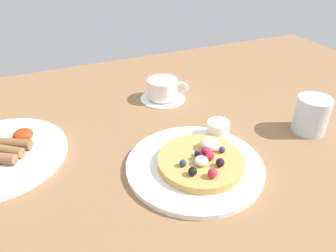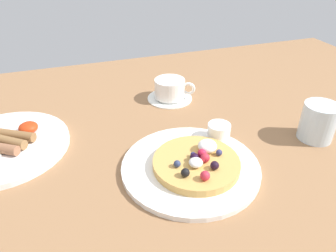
% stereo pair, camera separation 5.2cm
% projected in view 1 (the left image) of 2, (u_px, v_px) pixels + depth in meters
% --- Properties ---
extents(ground_plane, '(1.78, 1.16, 0.03)m').
position_uv_depth(ground_plane, '(156.00, 164.00, 0.64)').
color(ground_plane, '#8E6643').
extents(pancake_plate, '(0.27, 0.27, 0.01)m').
position_uv_depth(pancake_plate, '(195.00, 165.00, 0.61)').
color(pancake_plate, white).
rests_on(pancake_plate, ground_plane).
extents(pancake_with_berries, '(0.17, 0.17, 0.04)m').
position_uv_depth(pancake_with_berries, '(202.00, 160.00, 0.59)').
color(pancake_with_berries, tan).
rests_on(pancake_with_berries, pancake_plate).
extents(syrup_ramekin, '(0.05, 0.05, 0.03)m').
position_uv_depth(syrup_ramekin, '(218.00, 129.00, 0.68)').
color(syrup_ramekin, white).
rests_on(syrup_ramekin, pancake_plate).
extents(fried_breakfast, '(0.14, 0.13, 0.02)m').
position_uv_depth(fried_breakfast, '(3.00, 150.00, 0.62)').
color(fried_breakfast, brown).
rests_on(fried_breakfast, breakfast_plate).
extents(coffee_saucer, '(0.12, 0.12, 0.01)m').
position_uv_depth(coffee_saucer, '(163.00, 98.00, 0.86)').
color(coffee_saucer, white).
rests_on(coffee_saucer, ground_plane).
extents(coffee_cup, '(0.10, 0.08, 0.05)m').
position_uv_depth(coffee_cup, '(163.00, 88.00, 0.84)').
color(coffee_cup, white).
rests_on(coffee_cup, coffee_saucer).
extents(water_glass, '(0.07, 0.07, 0.08)m').
position_uv_depth(water_glass, '(312.00, 115.00, 0.70)').
color(water_glass, silver).
rests_on(water_glass, ground_plane).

